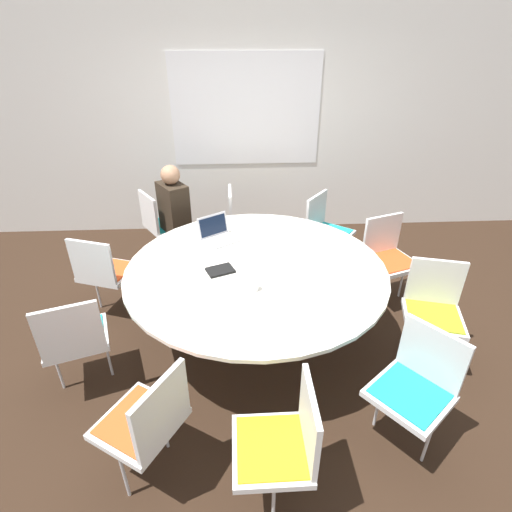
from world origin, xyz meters
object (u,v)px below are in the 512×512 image
Objects in this scene: chair_0 at (161,221)px; person_0 at (176,211)px; chair_8 at (325,227)px; spiral_notebook at (220,270)px; chair_4 at (284,440)px; chair_6 at (434,306)px; chair_3 at (147,419)px; chair_7 at (388,253)px; laptop at (217,234)px; chair_5 at (417,382)px; chair_9 at (242,219)px; chair_1 at (103,269)px; coffee_cup at (253,286)px; chair_2 at (74,336)px.

person_0 is (0.20, -0.15, 0.19)m from chair_0.
chair_8 is 1.67m from spiral_notebook.
chair_6 is at bearing -50.05° from chair_4.
spiral_notebook is (0.39, 1.20, 0.23)m from chair_3.
spiral_notebook is (-1.12, -1.22, 0.23)m from chair_8.
chair_7 is at bearing -69.85° from chair_6.
chair_5 is at bearing -84.28° from laptop.
chair_0 and chair_5 have the same top height.
chair_9 reaches higher than spiral_notebook.
laptop is (-0.24, -0.92, 0.27)m from chair_9.
chair_3 is 2.85m from chair_8.
chair_7 is at bearing 76.65° from chair_8.
chair_7 is at bearing -32.61° from chair_4.
person_0 is (0.57, 0.86, 0.19)m from chair_1.
chair_6 is 3.44× the size of spiral_notebook.
chair_5 is 2.04m from laptop.
laptop is at bearing -9.94° from chair_6.
chair_6 is 10.95× the size of coffee_cup.
spiral_notebook is at bearing -4.29° from chair_8.
chair_5 is at bearing -13.60° from chair_1.
coffee_cup is (-0.98, 0.74, 0.26)m from chair_5.
laptop is 4.95× the size of coffee_cup.
person_0 is 1.40m from spiral_notebook.
laptop reaches higher than chair_1.
chair_5 is at bearing 3.68° from person_0.
chair_1 is at bearing -16.36° from chair_7.
chair_4 is 0.94m from chair_5.
chair_3 is at bearing -26.41° from chair_0.
person_0 is 1.76m from coffee_cup.
chair_8 is at bearing -71.22° from chair_7.
chair_0 is 1.00× the size of chair_4.
chair_0 is at bearing -89.49° from chair_9.
chair_1 reaches higher than coffee_cup.
chair_4 is at bearing -84.22° from coffee_cup.
chair_6 is (2.72, 0.21, 0.00)m from chair_2.
coffee_cup is at bearing -10.26° from chair_2.
chair_4 is 2.82m from person_0.
chair_6 reaches higher than coffee_cup.
chair_3 and chair_9 have the same top height.
chair_9 is at bearing 57.92° from chair_0.
chair_4 is at bearing -12.49° from chair_0.
chair_0 is 0.92m from chair_9.
chair_8 is at bearing -3.77° from laptop.
chair_4 is 10.95× the size of coffee_cup.
chair_6 is at bearing 75.28° from chair_7.
spiral_notebook is at bearing -119.09° from laptop.
chair_0 is 2.68m from chair_3.
chair_5 is 10.95× the size of coffee_cup.
spiral_notebook is (0.04, -0.56, -0.04)m from laptop.
chair_3 is (0.65, -0.73, 0.00)m from chair_2.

